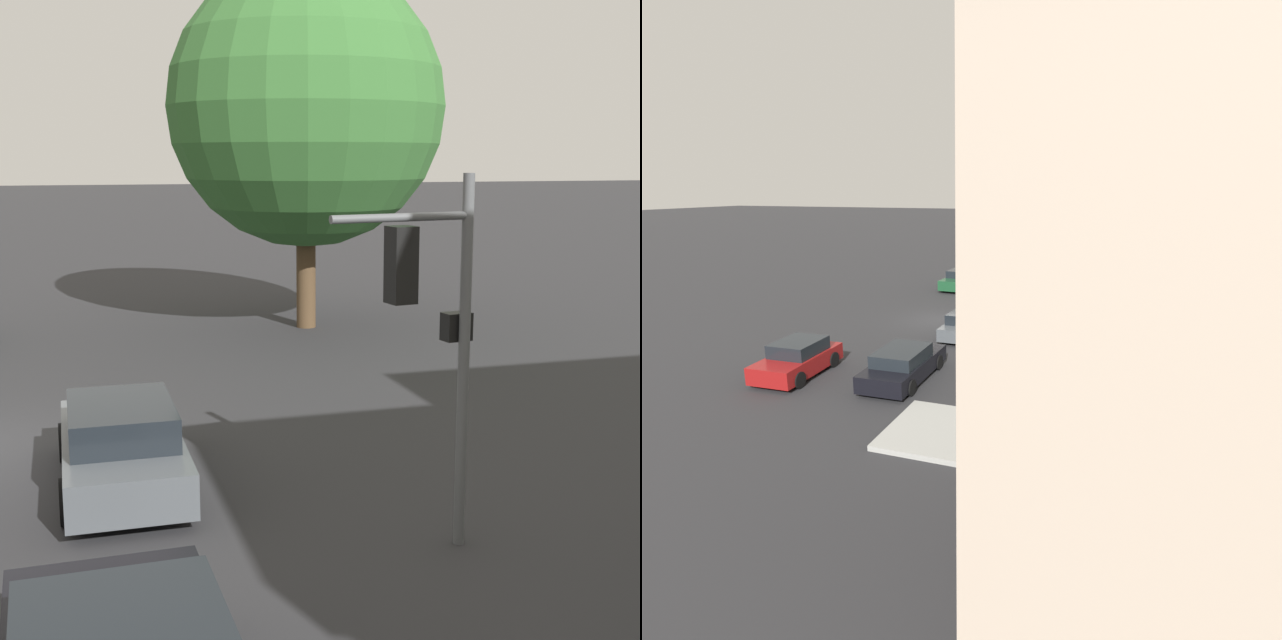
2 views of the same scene
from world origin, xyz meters
TOP-DOWN VIEW (x-y plane):
  - street_tree at (-8.92, 8.54)m, footprint 7.76×7.76m
  - traffic_signal at (5.82, 5.90)m, footprint 0.72×1.97m
  - crossing_car_3 at (2.49, 2.42)m, footprint 4.23×1.85m

SIDE VIEW (x-z plane):
  - crossing_car_3 at x=2.49m, z-range -0.03..1.28m
  - traffic_signal at x=5.82m, z-range 0.74..5.40m
  - street_tree at x=-8.92m, z-range 1.16..11.26m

